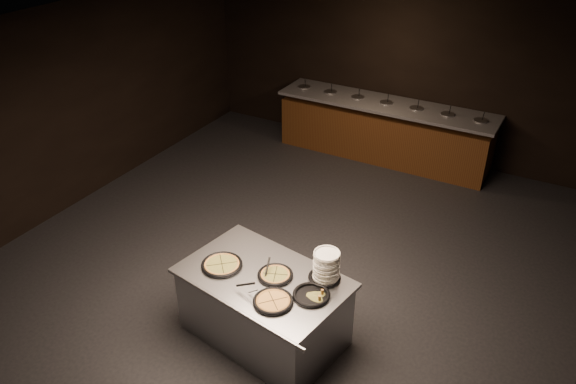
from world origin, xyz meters
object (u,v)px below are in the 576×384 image
at_px(plate_stack, 326,267).
at_px(pan_veggie_whole, 222,265).
at_px(serving_counter, 264,308).
at_px(pan_cheese_whole, 275,275).

distance_m(plate_stack, pan_veggie_whole, 1.11).
distance_m(serving_counter, pan_veggie_whole, 0.65).
bearing_deg(plate_stack, serving_counter, -155.40).
distance_m(serving_counter, plate_stack, 0.87).
xyz_separation_m(plate_stack, pan_veggie_whole, (-1.05, -0.33, -0.15)).
relative_size(serving_counter, pan_cheese_whole, 5.07).
relative_size(plate_stack, pan_veggie_whole, 0.77).
bearing_deg(serving_counter, plate_stack, 34.29).
bearing_deg(pan_cheese_whole, plate_stack, 23.14).
distance_m(pan_veggie_whole, pan_cheese_whole, 0.59).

